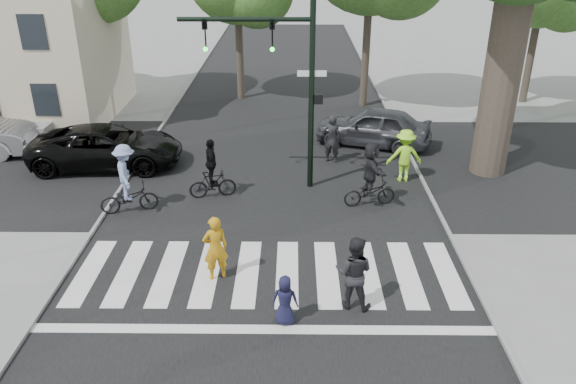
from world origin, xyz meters
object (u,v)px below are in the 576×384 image
Objects in this scene: pedestrian_woman at (215,248)px; cyclist_right at (371,178)px; pedestrian_child at (285,300)px; car_suv at (107,147)px; car_grey at (373,127)px; pedestrian_adult at (354,273)px; cyclist_mid at (212,174)px; traffic_signal at (284,70)px; cyclist_left at (127,184)px.

cyclist_right reaches higher than pedestrian_woman.
pedestrian_child is 6.30m from cyclist_right.
pedestrian_child is 0.57× the size of cyclist_right.
car_grey is (9.82, 2.26, 0.02)m from car_suv.
cyclist_right is at bearing -111.38° from car_suv.
pedestrian_adult is 0.40× the size of car_grey.
cyclist_mid is at bearing -124.27° from car_suv.
pedestrian_adult is 0.34× the size of car_suv.
car_grey is at bearing 81.71° from cyclist_right.
pedestrian_adult is 10.61m from car_grey.
traffic_signal is 6.09m from car_grey.
pedestrian_adult is at bearing -138.21° from car_suv.
car_suv is at bearing 148.40° from cyclist_mid.
cyclist_left is at bearing -42.21° from pedestrian_child.
traffic_signal is at bearing -128.36° from pedestrian_woman.
pedestrian_child is at bearing 112.78° from pedestrian_woman.
traffic_signal is 5.85m from cyclist_left.
cyclist_mid is at bearing -103.41° from pedestrian_woman.
cyclist_mid reaches higher than car_suv.
car_grey is (3.43, 3.94, -3.14)m from traffic_signal.
pedestrian_woman is 0.87× the size of cyclist_mid.
cyclist_left is 3.98m from car_suv.
car_grey reaches higher than car_suv.
traffic_signal is 3.07× the size of cyclist_mid.
cyclist_right reaches higher than car_suv.
cyclist_mid is (-2.28, -0.85, -3.10)m from traffic_signal.
traffic_signal is 7.37m from pedestrian_adult.
pedestrian_child is 10.97m from car_suv.
pedestrian_adult is (1.65, -6.52, -3.01)m from traffic_signal.
pedestrian_child is 0.26× the size of car_grey.
pedestrian_woman is 4.62m from cyclist_mid.
cyclist_left is at bearing -35.62° from car_grey.
pedestrian_adult is at bearing 139.29° from pedestrian_woman.
traffic_signal reaches higher than cyclist_right.
pedestrian_adult is 11.48m from car_suv.
cyclist_mid reaches higher than pedestrian_child.
cyclist_left reaches higher than pedestrian_adult.
cyclist_mid is at bearing 23.75° from cyclist_left.
cyclist_mid is (-2.40, 6.29, 0.21)m from pedestrian_child.
traffic_signal is 4.22m from cyclist_right.
traffic_signal is 1.34× the size of car_grey.
pedestrian_woman is 0.78× the size of cyclist_left.
cyclist_right is 5.38m from car_grey.
car_grey is at bearing -79.70° from car_suv.
cyclist_mid is 7.45m from car_grey.
cyclist_right is at bearing -6.18° from cyclist_mid.
cyclist_right reaches higher than cyclist_mid.
traffic_signal is 7.87m from pedestrian_child.
pedestrian_woman is at bearing -136.42° from cyclist_right.
car_grey is (1.78, 10.46, -0.13)m from pedestrian_adult.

